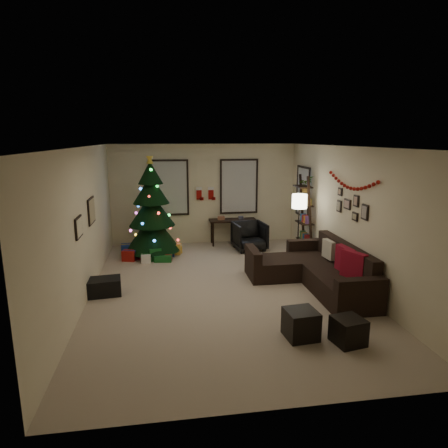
{
  "coord_description": "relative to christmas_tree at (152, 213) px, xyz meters",
  "views": [
    {
      "loc": [
        -1.07,
        -7.05,
        2.86
      ],
      "look_at": [
        0.1,
        0.6,
        1.15
      ],
      "focal_mm": 31.44,
      "sensor_mm": 36.0,
      "label": 1
    }
  ],
  "objects": [
    {
      "name": "wall_left",
      "position": [
        -1.11,
        -2.52,
        0.31
      ],
      "size": [
        0.0,
        7.0,
        7.0
      ],
      "primitive_type": "plane",
      "rotation": [
        1.57,
        0.0,
        1.57
      ],
      "color": "beige",
      "rests_on": "floor"
    },
    {
      "name": "wall_right",
      "position": [
        3.89,
        -2.52,
        0.31
      ],
      "size": [
        0.0,
        7.0,
        7.0
      ],
      "primitive_type": "plane",
      "rotation": [
        1.57,
        0.0,
        -1.57
      ],
      "color": "beige",
      "rests_on": "floor"
    },
    {
      "name": "potted_plant",
      "position": [
        3.69,
        -0.57,
        0.77
      ],
      "size": [
        0.6,
        0.6,
        0.51
      ],
      "primitive_type": "imported",
      "rotation": [
        0.0,
        0.0,
        0.81
      ],
      "color": "#4C4C4C",
      "rests_on": "bookshelf"
    },
    {
      "name": "wall_back",
      "position": [
        1.39,
        0.98,
        0.31
      ],
      "size": [
        5.0,
        0.0,
        5.0
      ],
      "primitive_type": "plane",
      "rotation": [
        1.57,
        0.0,
        0.0
      ],
      "color": "beige",
      "rests_on": "floor"
    },
    {
      "name": "pillow_cream",
      "position": [
        3.6,
        -2.29,
        -0.41
      ],
      "size": [
        0.14,
        0.39,
        0.38
      ],
      "primitive_type": "cube",
      "rotation": [
        0.0,
        0.0,
        0.1
      ],
      "color": "beige",
      "rests_on": "sofa"
    },
    {
      "name": "gallery",
      "position": [
        3.87,
        -2.59,
        0.53
      ],
      "size": [
        0.03,
        1.25,
        0.54
      ],
      "color": "black",
      "rests_on": "wall_right"
    },
    {
      "name": "stocking_right",
      "position": [
        1.58,
        0.97,
        0.33
      ],
      "size": [
        0.2,
        0.05,
        0.36
      ],
      "color": "#990F0C",
      "rests_on": "wall_back"
    },
    {
      "name": "bookshelf",
      "position": [
        3.69,
        -0.63,
        -0.08
      ],
      "size": [
        0.3,
        0.58,
        1.99
      ],
      "color": "black",
      "rests_on": "floor"
    },
    {
      "name": "window_right_wall",
      "position": [
        3.86,
        0.03,
        0.46
      ],
      "size": [
        0.06,
        0.9,
        1.3
      ],
      "color": "#728CB2",
      "rests_on": "wall_right"
    },
    {
      "name": "floor_lamp",
      "position": [
        3.34,
        -1.15,
        0.3
      ],
      "size": [
        0.34,
        0.34,
        1.61
      ],
      "rotation": [
        0.0,
        0.0,
        0.31
      ],
      "color": "black",
      "rests_on": "floor"
    },
    {
      "name": "wall_front",
      "position": [
        1.39,
        -6.02,
        0.31
      ],
      "size": [
        5.0,
        0.0,
        5.0
      ],
      "primitive_type": "plane",
      "rotation": [
        -1.57,
        0.0,
        0.0
      ],
      "color": "beige",
      "rests_on": "floor"
    },
    {
      "name": "presents",
      "position": [
        0.02,
        -0.25,
        -0.93
      ],
      "size": [
        1.5,
        1.01,
        0.3
      ],
      "rotation": [
        0.0,
        0.0,
        -0.29
      ],
      "color": "navy",
      "rests_on": "floor"
    },
    {
      "name": "garland",
      "position": [
        3.84,
        -2.57,
        0.99
      ],
      "size": [
        0.08,
        1.9,
        0.3
      ],
      "primitive_type": null,
      "color": "#A5140C",
      "rests_on": "wall_right"
    },
    {
      "name": "storage_bin",
      "position": [
        -0.85,
        -2.47,
        -0.89
      ],
      "size": [
        0.67,
        0.49,
        0.31
      ],
      "primitive_type": "cube",
      "rotation": [
        0.0,
        0.0,
        0.12
      ],
      "color": "black",
      "rests_on": "floor"
    },
    {
      "name": "desk_chair",
      "position": [
        2.46,
        0.05,
        -0.67
      ],
      "size": [
        0.8,
        0.76,
        0.74
      ],
      "primitive_type": "imported",
      "rotation": [
        0.0,
        0.0,
        0.13
      ],
      "color": "black",
      "rests_on": "floor"
    },
    {
      "name": "sofa",
      "position": [
        3.24,
        -2.58,
        -0.76
      ],
      "size": [
        1.86,
        2.7,
        0.86
      ],
      "color": "black",
      "rests_on": "floor"
    },
    {
      "name": "art_map",
      "position": [
        -1.09,
        -1.83,
        0.44
      ],
      "size": [
        0.04,
        0.6,
        0.5
      ],
      "color": "black",
      "rests_on": "wall_left"
    },
    {
      "name": "ceiling",
      "position": [
        1.39,
        -2.52,
        1.66
      ],
      "size": [
        7.0,
        7.0,
        0.0
      ],
      "primitive_type": "plane",
      "rotation": [
        3.14,
        0.0,
        0.0
      ],
      "color": "white",
      "rests_on": "floor"
    },
    {
      "name": "ottoman_far",
      "position": [
        2.83,
        -4.82,
        -0.86
      ],
      "size": [
        0.47,
        0.47,
        0.38
      ],
      "primitive_type": "cube",
      "rotation": [
        0.0,
        0.0,
        0.19
      ],
      "color": "black",
      "rests_on": "floor"
    },
    {
      "name": "window_back_left",
      "position": [
        0.44,
        0.95,
        0.51
      ],
      "size": [
        1.05,
        0.06,
        1.5
      ],
      "color": "#728CB2",
      "rests_on": "wall_back"
    },
    {
      "name": "ottoman_near",
      "position": [
        2.22,
        -4.55,
        -0.83
      ],
      "size": [
        0.48,
        0.48,
        0.42
      ],
      "primitive_type": "cube",
      "rotation": [
        0.0,
        0.0,
        0.09
      ],
      "color": "black",
      "rests_on": "floor"
    },
    {
      "name": "pillow_red_b",
      "position": [
        3.6,
        -3.01,
        -0.4
      ],
      "size": [
        0.18,
        0.5,
        0.49
      ],
      "primitive_type": "cube",
      "rotation": [
        0.0,
        0.0,
        0.1
      ],
      "color": "maroon",
      "rests_on": "sofa"
    },
    {
      "name": "art_abstract",
      "position": [
        -1.09,
        -3.04,
        0.38
      ],
      "size": [
        0.04,
        0.45,
        0.35
      ],
      "color": "black",
      "rests_on": "wall_left"
    },
    {
      "name": "christmas_tree",
      "position": [
        0.0,
        0.0,
        0.0
      ],
      "size": [
        1.36,
        1.36,
        2.52
      ],
      "rotation": [
        0.0,
        0.0,
        0.03
      ],
      "color": "black",
      "rests_on": "floor"
    },
    {
      "name": "floor",
      "position": [
        1.39,
        -2.52,
        -1.04
      ],
      "size": [
        7.0,
        7.0,
        0.0
      ],
      "primitive_type": "plane",
      "color": "tan",
      "rests_on": "ground"
    },
    {
      "name": "pillow_red_a",
      "position": [
        3.6,
        -3.36,
        -0.4
      ],
      "size": [
        0.32,
        0.51,
        0.5
      ],
      "primitive_type": "cube",
      "rotation": [
        0.0,
        0.0,
        0.41
      ],
      "color": "maroon",
      "rests_on": "sofa"
    },
    {
      "name": "window_back_right",
      "position": [
        2.34,
        0.95,
        0.51
      ],
      "size": [
        1.05,
        0.06,
        1.5
      ],
      "color": "#728CB2",
      "rests_on": "wall_back"
    },
    {
      "name": "stocking_left",
      "position": [
        1.25,
        0.92,
        0.34
      ],
      "size": [
        0.2,
        0.05,
        0.36
      ],
      "color": "#990F0C",
      "rests_on": "wall_back"
    },
    {
      "name": "desk",
      "position": [
        2.13,
        0.7,
        -0.44
      ],
      "size": [
        1.27,
        0.45,
        0.69
      ],
      "color": "black",
      "rests_on": "floor"
    }
  ]
}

